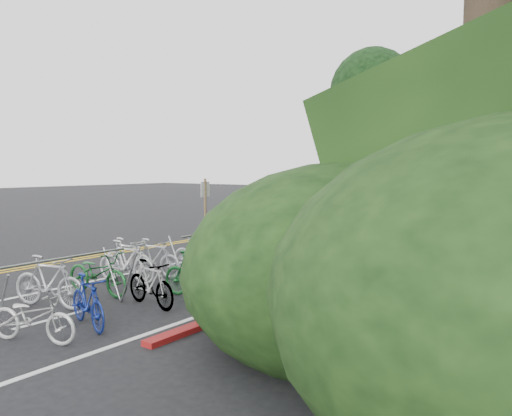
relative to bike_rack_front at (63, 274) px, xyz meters
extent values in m
plane|color=black|center=(-3.14, 1.80, -0.84)|extent=(120.00, 120.00, 0.00)
cube|color=gold|center=(-5.29, 11.80, -0.83)|extent=(0.12, 80.00, 0.01)
cube|color=gold|center=(-4.99, 11.80, -0.83)|extent=(0.12, 80.00, 0.01)
cube|color=silver|center=(-2.14, 11.80, -0.83)|extent=(0.12, 80.00, 0.01)
cube|color=silver|center=(2.06, 11.80, -0.83)|extent=(0.12, 80.00, 0.01)
cube|color=silver|center=(-0.04, -0.20, -0.83)|extent=(0.10, 1.60, 0.01)
cube|color=silver|center=(-0.04, 5.80, -0.83)|extent=(0.10, 1.60, 0.01)
cube|color=silver|center=(-0.04, 11.80, -0.83)|extent=(0.10, 1.60, 0.01)
cube|color=silver|center=(-0.04, 17.80, -0.83)|extent=(0.10, 1.60, 0.01)
cube|color=silver|center=(-0.04, 23.80, -0.83)|extent=(0.10, 1.60, 0.01)
cube|color=silver|center=(-0.04, 29.80, -0.83)|extent=(0.10, 1.60, 0.01)
cube|color=silver|center=(-0.04, 35.80, -0.83)|extent=(0.10, 1.60, 0.01)
cube|color=maroon|center=(2.56, 13.80, -0.79)|extent=(0.25, 28.00, 0.10)
cube|color=#382819|center=(3.26, 23.80, -0.76)|extent=(1.40, 44.00, 0.16)
ellipsoid|color=#284C19|center=(4.06, 4.80, 0.20)|extent=(2.00, 2.80, 1.60)
ellipsoid|color=#284C19|center=(4.86, 9.80, 0.71)|extent=(2.60, 3.64, 2.08)
ellipsoid|color=#284C19|center=(3.86, 7.80, 0.06)|extent=(1.80, 2.52, 1.44)
ellipsoid|color=black|center=(4.86, 2.30, 0.37)|extent=(5.28, 6.16, 3.52)
cylinder|color=#2D2319|center=(6.36, 4.80, 3.68)|extent=(0.85, 0.85, 6.63)
cylinder|color=#2D2319|center=(-12.14, 43.80, 2.48)|extent=(0.85, 0.85, 6.63)
ellipsoid|color=black|center=(-12.14, 43.80, 8.52)|extent=(9.07, 9.07, 8.62)
cylinder|color=#2D2319|center=(-9.14, 51.80, 2.23)|extent=(0.83, 0.83, 6.12)
ellipsoid|color=black|center=(-9.14, 51.80, 7.67)|extent=(7.94, 7.94, 7.54)
cylinder|color=gray|center=(0.00, 0.00, 0.30)|extent=(0.05, 2.86, 0.05)
cylinder|color=gray|center=(0.28, -1.33, -0.27)|extent=(0.57, 0.04, 1.12)
cylinder|color=gray|center=(-0.28, 1.33, -0.27)|extent=(0.57, 0.04, 1.12)
cylinder|color=gray|center=(0.28, 1.33, -0.27)|extent=(0.57, 0.04, 1.12)
cylinder|color=gray|center=(-0.14, 4.80, 0.31)|extent=(0.05, 3.00, 0.05)
cylinder|color=gray|center=(-0.42, 3.40, -0.26)|extent=(0.58, 0.04, 1.13)
cylinder|color=gray|center=(0.14, 3.40, -0.26)|extent=(0.58, 0.04, 1.13)
cylinder|color=gray|center=(-0.42, 6.20, -0.26)|extent=(0.58, 0.04, 1.13)
cylinder|color=gray|center=(0.14, 6.20, -0.26)|extent=(0.58, 0.04, 1.13)
cylinder|color=gray|center=(-0.14, 9.80, 0.31)|extent=(0.05, 3.00, 0.05)
cylinder|color=gray|center=(-0.42, 8.40, -0.26)|extent=(0.58, 0.04, 1.13)
cylinder|color=gray|center=(0.14, 8.40, -0.26)|extent=(0.58, 0.04, 1.13)
cylinder|color=gray|center=(-0.42, 11.20, -0.26)|extent=(0.58, 0.04, 1.13)
cylinder|color=gray|center=(0.14, 11.20, -0.26)|extent=(0.58, 0.04, 1.13)
cylinder|color=gray|center=(-0.14, 14.80, 0.31)|extent=(0.05, 3.00, 0.05)
cylinder|color=gray|center=(-0.42, 13.40, -0.26)|extent=(0.58, 0.04, 1.13)
cylinder|color=gray|center=(0.14, 13.40, -0.26)|extent=(0.58, 0.04, 1.13)
cylinder|color=gray|center=(-0.42, 16.20, -0.26)|extent=(0.58, 0.04, 1.13)
cylinder|color=gray|center=(0.14, 16.20, -0.26)|extent=(0.58, 0.04, 1.13)
cylinder|color=gray|center=(-0.14, 19.80, 0.31)|extent=(0.05, 3.00, 0.05)
cylinder|color=gray|center=(-0.42, 18.40, -0.26)|extent=(0.58, 0.04, 1.13)
cylinder|color=gray|center=(0.14, 18.40, -0.26)|extent=(0.58, 0.04, 1.13)
cylinder|color=gray|center=(-0.42, 21.20, -0.26)|extent=(0.58, 0.04, 1.13)
cylinder|color=gray|center=(0.14, 21.20, -0.26)|extent=(0.58, 0.04, 1.13)
cylinder|color=gray|center=(-0.14, 24.80, 0.31)|extent=(0.05, 3.00, 0.05)
cylinder|color=gray|center=(-0.42, 23.40, -0.26)|extent=(0.58, 0.04, 1.13)
cylinder|color=gray|center=(0.14, 23.40, -0.26)|extent=(0.58, 0.04, 1.13)
cylinder|color=gray|center=(-0.42, 26.20, -0.26)|extent=(0.58, 0.04, 1.13)
cylinder|color=gray|center=(0.14, 26.20, -0.26)|extent=(0.58, 0.04, 1.13)
cylinder|color=brown|center=(-2.54, 6.80, 0.41)|extent=(0.08, 0.08, 2.50)
cube|color=silver|center=(-2.54, 6.80, 1.31)|extent=(0.02, 0.40, 0.50)
cylinder|color=brown|center=(-2.54, 12.80, 0.41)|extent=(0.08, 0.08, 2.50)
cube|color=silver|center=(-2.54, 12.80, 1.31)|extent=(0.02, 0.40, 0.50)
cylinder|color=brown|center=(-2.54, 18.80, 0.41)|extent=(0.08, 0.08, 2.50)
cube|color=silver|center=(-2.54, 18.80, 1.31)|extent=(0.02, 0.40, 0.50)
cylinder|color=brown|center=(-2.54, 24.80, 0.41)|extent=(0.08, 0.08, 2.50)
cube|color=silver|center=(-2.54, 24.80, 1.31)|extent=(0.02, 0.40, 0.50)
imported|color=beige|center=(-1.69, 2.91, -0.31)|extent=(0.61, 1.77, 1.04)
imported|color=beige|center=(0.87, -1.11, -0.41)|extent=(1.10, 1.71, 0.85)
imported|color=#9E9EA3|center=(-0.79, 0.17, -0.30)|extent=(0.96, 1.86, 1.08)
imported|color=navy|center=(0.93, -0.12, -0.36)|extent=(0.85, 1.64, 0.95)
imported|color=#144C1E|center=(-0.91, 1.42, -0.35)|extent=(0.79, 1.91, 0.98)
imported|color=slate|center=(0.80, 1.46, -0.36)|extent=(0.68, 1.65, 0.96)
imported|color=#9E9EA3|center=(-1.29, 2.52, -0.31)|extent=(0.78, 1.83, 1.06)
imported|color=#144C1E|center=(1.09, 2.43, -0.32)|extent=(0.52, 1.74, 1.04)
imported|color=#9E9EA3|center=(-1.29, 3.43, -0.34)|extent=(0.72, 1.72, 1.00)
imported|color=#144C1E|center=(0.63, 3.54, -0.36)|extent=(1.16, 1.91, 0.95)
imported|color=#9E9EA3|center=(-0.73, 4.49, -0.34)|extent=(0.60, 1.70, 1.00)
imported|color=slate|center=(0.79, 4.59, -0.35)|extent=(0.56, 1.66, 0.98)
imported|color=slate|center=(-0.96, 5.53, -0.33)|extent=(0.92, 1.76, 1.02)
imported|color=slate|center=(0.62, 5.65, -0.35)|extent=(0.96, 1.94, 0.97)
imported|color=#144C1E|center=(-1.20, 6.66, -0.40)|extent=(0.98, 1.75, 0.87)
imported|color=#9E9EA3|center=(0.91, 6.79, -0.30)|extent=(0.82, 1.86, 1.08)
imported|color=black|center=(-0.98, 8.09, -0.35)|extent=(0.71, 1.88, 0.98)
imported|color=black|center=(0.98, 7.97, -0.39)|extent=(0.96, 1.79, 0.90)
imported|color=slate|center=(-1.28, 9.26, -0.35)|extent=(0.70, 1.89, 0.98)
imported|color=slate|center=(0.68, 9.22, -0.35)|extent=(1.16, 1.94, 0.96)
imported|color=beige|center=(-0.86, 10.21, -0.35)|extent=(0.67, 1.86, 0.97)
camera|label=1|loc=(8.54, -5.34, 2.01)|focal=35.00mm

